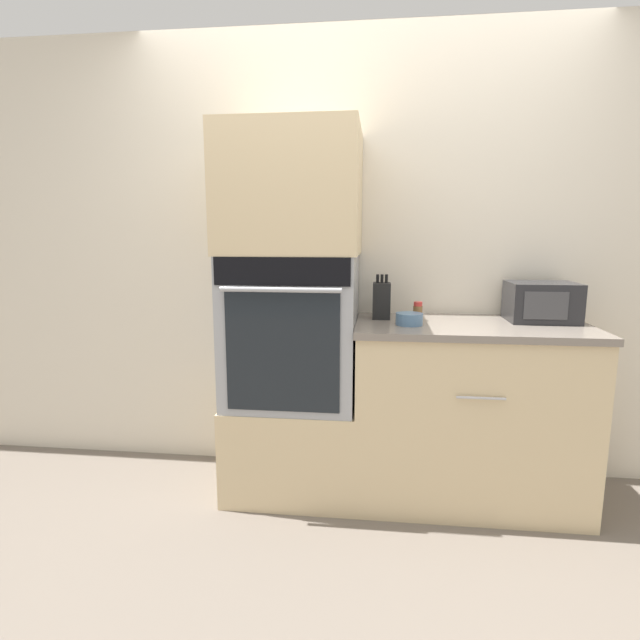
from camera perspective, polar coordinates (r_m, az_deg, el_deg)
ground_plane at (r=2.65m, az=3.83°, el=-21.78°), size 12.00×12.00×0.00m
wall_back at (r=2.89m, az=4.77°, el=7.05°), size 8.00×0.05×2.50m
oven_cabinet_base at (r=2.83m, az=-2.98°, el=-13.82°), size 0.69×0.60×0.51m
wall_oven at (r=2.64m, az=-3.12°, el=-0.97°), size 0.67×0.64×0.78m
oven_cabinet_upper at (r=2.60m, az=-3.25°, el=14.40°), size 0.69×0.60×0.63m
counter_unit at (r=2.76m, az=16.48°, el=-10.03°), size 1.17×0.63×0.94m
microwave at (r=2.82m, az=23.98°, el=1.90°), size 0.34×0.28×0.20m
knife_block at (r=2.69m, az=7.05°, el=2.24°), size 0.09×0.11×0.24m
bowl at (r=2.52m, az=10.16°, el=0.11°), size 0.13×0.13×0.06m
condiment_jar_near at (r=2.81m, az=6.90°, el=1.46°), size 0.04×0.04×0.09m
condiment_jar_mid at (r=2.66m, az=11.11°, el=0.97°), size 0.05×0.05×0.10m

